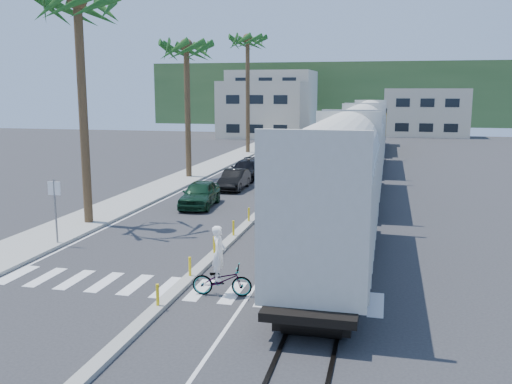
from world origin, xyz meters
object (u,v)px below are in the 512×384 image
(street_sign, at_px, (55,202))
(car_second, at_px, (234,180))
(cyclist, at_px, (221,273))
(car_lead, at_px, (200,194))

(street_sign, relative_size, car_second, 0.70)
(street_sign, height_order, car_second, street_sign)
(car_second, relative_size, cyclist, 1.77)
(car_lead, xyz_separation_m, car_second, (0.43, 6.19, -0.07))
(cyclist, bearing_deg, car_lead, 15.33)
(car_second, bearing_deg, street_sign, -105.27)
(car_second, xyz_separation_m, cyclist, (5.03, -20.10, 0.07))
(street_sign, bearing_deg, car_lead, 70.45)
(cyclist, bearing_deg, street_sign, 58.11)
(street_sign, bearing_deg, cyclist, -25.78)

